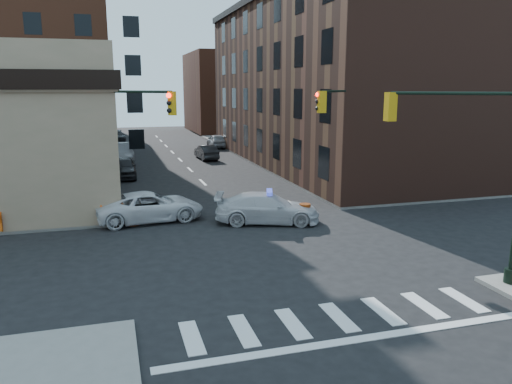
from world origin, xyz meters
TOP-DOWN VIEW (x-y plane):
  - ground at (0.00, 0.00)m, footprint 140.00×140.00m
  - sidewalk_ne at (23.00, 32.75)m, footprint 34.00×54.50m
  - commercial_row_ne at (13.00, 22.50)m, footprint 14.00×34.00m
  - filler_nw at (-16.00, 62.00)m, footprint 20.00×18.00m
  - filler_ne at (14.00, 58.00)m, footprint 16.00×16.00m
  - signal_pole_se at (6.04, -5.52)m, footprint 5.40×5.27m
  - signal_pole_nw at (-5.85, 5.34)m, footprint 3.58×3.67m
  - signal_pole_ne at (5.84, 5.35)m, footprint 3.67×3.58m
  - tree_ne_near at (7.50, 26.00)m, footprint 3.00×3.00m
  - tree_ne_far at (7.50, 34.00)m, footprint 3.00×3.00m
  - police_car at (1.19, 4.13)m, footprint 5.72×3.64m
  - pickup at (-4.58, 6.19)m, footprint 5.78×3.17m
  - parked_car_wnear at (-5.50, 19.66)m, footprint 1.98×4.72m
  - parked_car_wfar at (-5.36, 29.60)m, footprint 2.24×5.08m
  - parked_car_wdeep at (-5.43, 47.33)m, footprint 2.18×4.66m
  - parked_car_enear at (2.50, 27.66)m, footprint 1.76×4.34m
  - parked_car_efar at (5.50, 36.86)m, footprint 1.98×4.67m
  - pedestrian_a at (-8.29, 6.30)m, footprint 0.74×0.67m
  - pedestrian_b at (-11.19, 7.70)m, footprint 1.04×0.91m
  - barrel_road at (2.99, 3.46)m, footprint 0.75×0.75m
  - barrel_bank at (-5.50, 5.60)m, footprint 0.74×0.74m
  - barricade_nw_a at (-6.50, 5.70)m, footprint 1.38×0.79m

SIDE VIEW (x-z plane):
  - ground at x=0.00m, z-range 0.00..0.00m
  - sidewalk_ne at x=23.00m, z-range 0.00..0.15m
  - barrel_road at x=2.99m, z-range 0.00..1.03m
  - barrel_bank at x=-5.50m, z-range 0.00..1.05m
  - barricade_nw_a at x=-6.50m, z-range 0.15..1.14m
  - parked_car_wdeep at x=-5.43m, z-range 0.00..1.32m
  - parked_car_enear at x=2.50m, z-range 0.00..1.40m
  - pickup at x=-4.58m, z-range 0.00..1.54m
  - police_car at x=1.19m, z-range 0.00..1.54m
  - parked_car_efar at x=5.50m, z-range 0.00..1.58m
  - parked_car_wnear at x=-5.50m, z-range 0.00..1.60m
  - parked_car_wfar at x=-5.36m, z-range 0.00..1.62m
  - pedestrian_a at x=-8.29m, z-range 0.15..1.85m
  - pedestrian_b at x=-11.19m, z-range 0.15..1.96m
  - tree_ne_near at x=7.50m, z-range 1.06..5.91m
  - tree_ne_far at x=7.50m, z-range 1.06..5.91m
  - signal_pole_nw at x=-5.85m, z-range 0.34..8.34m
  - signal_pole_ne at x=5.84m, z-range 0.34..8.34m
  - signal_pole_se at x=6.04m, z-range 0.61..8.61m
  - filler_ne at x=14.00m, z-range 0.00..12.00m
  - commercial_row_ne at x=13.00m, z-range 0.00..14.00m
  - filler_nw at x=-16.00m, z-range 0.00..16.00m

